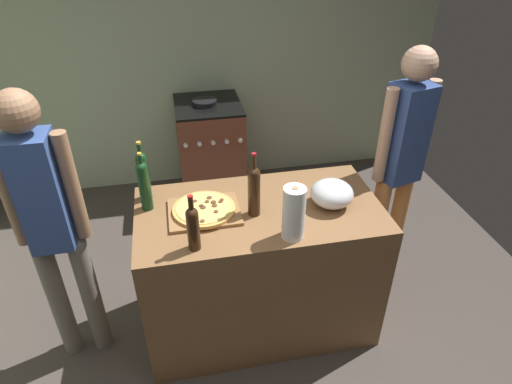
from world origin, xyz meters
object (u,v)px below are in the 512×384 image
at_px(pizza, 204,209).
at_px(wine_bottle_green, 143,174).
at_px(person_in_stripes, 51,222).
at_px(wine_bottle_amber, 254,189).
at_px(paper_towel_roll, 294,213).
at_px(person_in_red, 400,158).
at_px(wine_bottle_clear, 193,226).
at_px(wine_bottle_dark, 144,184).
at_px(stove, 210,151).
at_px(mixing_bowl, 332,194).

xyz_separation_m(pizza, wine_bottle_green, (-0.32, 0.23, 0.14)).
relative_size(pizza, person_in_stripes, 0.21).
bearing_deg(wine_bottle_amber, person_in_stripes, 177.82).
distance_m(paper_towel_roll, person_in_stripes, 1.27).
distance_m(person_in_stripes, person_in_red, 2.12).
height_order(wine_bottle_amber, person_in_stripes, person_in_stripes).
distance_m(wine_bottle_clear, person_in_stripes, 0.78).
xyz_separation_m(wine_bottle_green, person_in_red, (1.62, 0.01, -0.08)).
relative_size(paper_towel_roll, wine_bottle_clear, 0.95).
height_order(wine_bottle_clear, wine_bottle_green, wine_bottle_green).
height_order(wine_bottle_clear, person_in_stripes, person_in_stripes).
bearing_deg(person_in_stripes, paper_towel_roll, -12.77).
relative_size(wine_bottle_green, person_in_red, 0.22).
height_order(pizza, wine_bottle_green, wine_bottle_green).
height_order(pizza, person_in_red, person_in_red).
xyz_separation_m(paper_towel_roll, wine_bottle_clear, (-0.51, 0.01, -0.01)).
bearing_deg(wine_bottle_dark, person_in_red, 4.38).
bearing_deg(person_in_stripes, wine_bottle_dark, 15.29).
relative_size(paper_towel_roll, stove, 0.31).
relative_size(paper_towel_roll, person_in_stripes, 0.18).
bearing_deg(wine_bottle_dark, paper_towel_roll, -29.02).
relative_size(pizza, wine_bottle_dark, 0.99).
relative_size(pizza, wine_bottle_clear, 1.11).
distance_m(paper_towel_roll, wine_bottle_amber, 0.29).
bearing_deg(wine_bottle_dark, stove, 71.17).
xyz_separation_m(pizza, mixing_bowl, (0.73, -0.06, 0.05)).
xyz_separation_m(stove, person_in_stripes, (-1.00, -1.62, 0.52)).
height_order(paper_towel_roll, wine_bottle_green, wine_bottle_green).
height_order(wine_bottle_dark, person_in_stripes, person_in_stripes).
bearing_deg(wine_bottle_green, wine_bottle_dark, -87.41).
xyz_separation_m(pizza, person_in_stripes, (-0.80, -0.02, 0.04)).
bearing_deg(person_in_red, person_in_stripes, -173.03).
bearing_deg(person_in_stripes, person_in_red, 6.97).
xyz_separation_m(mixing_bowl, wine_bottle_dark, (-1.04, 0.18, 0.09)).
distance_m(paper_towel_roll, wine_bottle_green, 0.92).
distance_m(pizza, person_in_red, 1.33).
relative_size(pizza, wine_bottle_amber, 0.92).
relative_size(paper_towel_roll, wine_bottle_dark, 0.84).
bearing_deg(paper_towel_roll, person_in_stripes, 167.23).
bearing_deg(wine_bottle_dark, pizza, -20.26).
height_order(mixing_bowl, paper_towel_roll, paper_towel_roll).
bearing_deg(paper_towel_roll, stove, 97.19).
distance_m(wine_bottle_amber, person_in_red, 1.08).
bearing_deg(person_in_red, wine_bottle_amber, -163.83).
bearing_deg(pizza, wine_bottle_amber, -12.15).
bearing_deg(pizza, wine_bottle_clear, -105.07).
bearing_deg(stove, mixing_bowl, -72.12).
distance_m(mixing_bowl, person_in_red, 0.65).
relative_size(mixing_bowl, wine_bottle_green, 0.67).
bearing_deg(wine_bottle_amber, mixing_bowl, -0.22).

